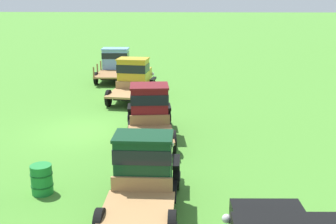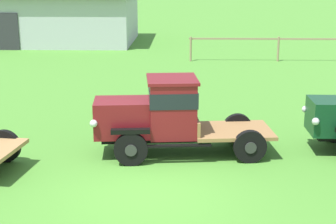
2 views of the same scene
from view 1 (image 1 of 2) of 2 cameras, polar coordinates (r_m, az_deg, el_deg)
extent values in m
plane|color=#47842D|center=(18.24, -10.85, -2.57)|extent=(240.00, 240.00, 0.00)
cylinder|color=black|center=(30.90, -8.53, 5.79)|extent=(0.80, 0.19, 0.80)
cylinder|color=#2D2D2D|center=(30.92, -8.72, 5.78)|extent=(0.28, 0.03, 0.28)
cylinder|color=black|center=(30.63, -4.91, 5.81)|extent=(0.80, 0.19, 0.80)
cylinder|color=#2D2D2D|center=(30.62, -4.72, 5.81)|extent=(0.28, 0.03, 0.28)
cylinder|color=black|center=(27.54, -9.75, 4.53)|extent=(0.80, 0.19, 0.80)
cylinder|color=#2D2D2D|center=(27.56, -9.96, 4.52)|extent=(0.28, 0.03, 0.28)
cylinder|color=black|center=(27.23, -5.70, 4.55)|extent=(0.80, 0.19, 0.80)
cylinder|color=#2D2D2D|center=(27.22, -5.49, 4.55)|extent=(0.28, 0.03, 0.28)
cube|color=black|center=(29.09, -7.20, 5.38)|extent=(5.08, 1.15, 0.12)
cube|color=#70A3D1|center=(30.89, -6.71, 7.02)|extent=(1.66, 1.39, 0.97)
cube|color=silver|center=(31.67, -6.50, 7.16)|extent=(0.08, 1.07, 0.73)
sphere|color=silver|center=(31.78, -7.82, 7.27)|extent=(0.20, 0.20, 0.20)
sphere|color=silver|center=(31.58, -5.18, 7.30)|extent=(0.20, 0.20, 0.20)
cube|color=black|center=(30.83, -8.57, 6.61)|extent=(0.92, 0.21, 0.12)
cube|color=black|center=(30.55, -4.93, 6.64)|extent=(0.92, 0.21, 0.12)
cube|color=#70A3D1|center=(29.50, -7.09, 7.05)|extent=(1.15, 1.74, 1.43)
cube|color=black|center=(29.46, -7.11, 7.67)|extent=(1.19, 1.77, 0.40)
cube|color=#70A3D1|center=(29.40, -7.14, 8.50)|extent=(1.26, 1.81, 0.08)
cube|color=black|center=(29.68, -8.91, 5.48)|extent=(1.57, 0.16, 0.05)
cube|color=black|center=(29.40, -5.22, 5.51)|extent=(1.57, 0.16, 0.05)
cube|color=olive|center=(27.73, -7.62, 5.09)|extent=(2.77, 1.99, 0.10)
cube|color=olive|center=(29.02, -9.09, 6.24)|extent=(0.08, 0.08, 0.63)
cube|color=olive|center=(28.74, -5.43, 6.27)|extent=(0.08, 0.08, 0.63)
cube|color=olive|center=(27.83, -9.55, 5.82)|extent=(0.08, 0.08, 0.63)
cube|color=olive|center=(27.53, -5.73, 5.85)|extent=(0.08, 0.08, 0.63)
cube|color=olive|center=(26.63, -10.04, 5.35)|extent=(0.08, 0.08, 0.63)
cube|color=olive|center=(26.33, -6.06, 5.39)|extent=(0.08, 0.08, 0.63)
cylinder|color=black|center=(24.67, -6.07, 3.46)|extent=(0.89, 0.26, 0.88)
cylinder|color=#2D2D2D|center=(24.69, -6.28, 3.47)|extent=(0.31, 0.07, 0.31)
cylinder|color=black|center=(24.26, -2.02, 3.33)|extent=(0.89, 0.26, 0.88)
cylinder|color=#2D2D2D|center=(24.24, -1.81, 3.32)|extent=(0.31, 0.07, 0.31)
cylinder|color=black|center=(21.97, -8.07, 1.87)|extent=(0.89, 0.26, 0.88)
cylinder|color=#2D2D2D|center=(22.00, -8.30, 1.88)|extent=(0.31, 0.07, 0.31)
cylinder|color=black|center=(21.51, -3.56, 1.70)|extent=(0.89, 0.26, 0.88)
cylinder|color=#2D2D2D|center=(21.49, -3.31, 1.69)|extent=(0.31, 0.07, 0.31)
cube|color=black|center=(23.19, -4.82, 2.91)|extent=(4.28, 1.50, 0.12)
cube|color=gold|center=(24.54, -3.97, 4.84)|extent=(1.63, 1.42, 0.88)
cube|color=silver|center=(25.23, -3.59, 5.04)|extent=(0.18, 0.98, 0.66)
sphere|color=silver|center=(25.39, -5.06, 5.23)|extent=(0.20, 0.20, 0.20)
sphere|color=silver|center=(25.09, -2.10, 5.16)|extent=(0.20, 0.20, 0.20)
cube|color=black|center=(24.57, -6.10, 4.57)|extent=(1.02, 0.33, 0.12)
cube|color=black|center=(24.16, -2.03, 4.46)|extent=(1.02, 0.33, 0.12)
cube|color=gold|center=(23.25, -4.72, 5.12)|extent=(1.27, 1.69, 1.60)
cube|color=black|center=(23.19, -4.74, 5.99)|extent=(1.32, 1.73, 0.45)
cube|color=gold|center=(23.11, -4.77, 7.17)|extent=(1.38, 1.77, 0.08)
cube|color=black|center=(23.55, -6.79, 3.01)|extent=(1.52, 0.33, 0.05)
cube|color=black|center=(23.13, -2.64, 2.87)|extent=(1.52, 0.33, 0.05)
cube|color=#9E7547|center=(21.95, -5.65, 2.46)|extent=(2.20, 2.05, 0.10)
cube|color=#9E7547|center=(22.80, -5.04, 3.56)|extent=(0.29, 1.68, 0.44)
cylinder|color=black|center=(18.29, -5.13, -0.85)|extent=(0.89, 0.27, 0.88)
cylinder|color=#2D2D2D|center=(18.30, -5.46, -0.86)|extent=(0.31, 0.06, 0.31)
cylinder|color=black|center=(18.31, 0.04, -0.77)|extent=(0.89, 0.27, 0.88)
cylinder|color=#2D2D2D|center=(18.32, 0.37, -0.77)|extent=(0.31, 0.06, 0.31)
cylinder|color=black|center=(15.32, -5.48, -4.19)|extent=(0.89, 0.27, 0.88)
cylinder|color=#2D2D2D|center=(15.32, -5.87, -4.20)|extent=(0.31, 0.06, 0.31)
cylinder|color=black|center=(15.34, 0.71, -4.09)|extent=(0.89, 0.27, 0.88)
cylinder|color=#2D2D2D|center=(15.35, 1.11, -4.08)|extent=(0.31, 0.06, 0.31)
cube|color=black|center=(16.87, -2.48, -1.95)|extent=(4.53, 1.34, 0.12)
cube|color=maroon|center=(18.33, -2.58, 1.28)|extent=(1.60, 1.30, 0.98)
cube|color=silver|center=(19.04, -2.60, 1.67)|extent=(0.15, 0.91, 0.73)
sphere|color=silver|center=(19.04, -4.47, 1.87)|extent=(0.20, 0.20, 0.20)
sphere|color=silver|center=(19.05, -0.74, 1.92)|extent=(0.20, 0.20, 0.20)
cube|color=black|center=(18.16, -5.17, 0.63)|extent=(1.03, 0.30, 0.12)
cube|color=black|center=(18.18, 0.04, 0.71)|extent=(1.03, 0.30, 0.12)
cube|color=maroon|center=(16.95, -2.53, 0.96)|extent=(1.35, 1.56, 1.48)
cube|color=black|center=(16.87, -2.54, 2.06)|extent=(1.41, 1.60, 0.42)
cube|color=maroon|center=(16.77, -2.56, 3.55)|extent=(1.48, 1.64, 0.08)
cube|color=black|center=(17.08, -5.20, -1.85)|extent=(1.71, 0.30, 0.05)
cube|color=black|center=(17.09, 0.23, -1.77)|extent=(1.71, 0.30, 0.05)
cube|color=olive|center=(15.55, -2.41, -3.08)|extent=(2.29, 1.88, 0.10)
cube|color=olive|center=(16.46, -2.47, -1.17)|extent=(0.23, 1.57, 0.44)
cylinder|color=black|center=(12.82, -6.57, -8.46)|extent=(0.83, 0.20, 0.82)
cylinder|color=#2D2D2D|center=(12.84, -7.06, -8.44)|extent=(0.29, 0.03, 0.29)
cylinder|color=black|center=(12.66, 1.13, -8.68)|extent=(0.83, 0.20, 0.82)
cylinder|color=#2D2D2D|center=(12.65, 1.63, -8.69)|extent=(0.29, 0.03, 0.29)
cube|color=black|center=(11.50, -3.41, -10.89)|extent=(4.22, 0.99, 0.12)
cube|color=#0F381E|center=(12.68, -2.68, -5.64)|extent=(1.53, 1.21, 0.94)
cube|color=silver|center=(13.37, -2.37, -4.70)|extent=(0.07, 0.94, 0.71)
sphere|color=silver|center=(13.43, -5.09, -4.34)|extent=(0.20, 0.20, 0.20)
sphere|color=silver|center=(13.31, 0.37, -4.46)|extent=(0.20, 0.20, 0.20)
cube|color=black|center=(12.64, -6.64, -6.55)|extent=(0.95, 0.21, 0.12)
cube|color=black|center=(12.47, 1.14, -6.75)|extent=(0.95, 0.21, 0.12)
cube|color=#0F381E|center=(11.45, -3.31, -6.81)|extent=(0.99, 1.51, 1.41)
cube|color=black|center=(11.33, -3.34, -5.33)|extent=(1.03, 1.54, 0.40)
cube|color=#0F381E|center=(11.18, -3.37, -3.28)|extent=(1.09, 1.58, 0.08)
cube|color=black|center=(11.80, -7.40, -10.39)|extent=(1.37, 0.16, 0.05)
cube|color=black|center=(11.62, 0.85, -10.67)|extent=(1.37, 0.16, 0.05)
cube|color=#9E7547|center=(10.36, -4.20, -13.41)|extent=(2.11, 1.76, 0.10)
cube|color=#9E7547|center=(11.14, -3.58, -9.87)|extent=(0.10, 1.62, 0.44)
cube|color=silver|center=(9.38, 12.69, -14.34)|extent=(0.10, 1.12, 0.73)
sphere|color=silver|center=(9.22, 7.92, -14.12)|extent=(0.20, 0.20, 0.20)
sphere|color=silver|center=(9.54, 17.31, -13.65)|extent=(0.20, 0.20, 0.20)
cylinder|color=#1E7F33|center=(12.91, -16.73, -8.73)|extent=(0.62, 0.62, 0.88)
cylinder|color=#124C1E|center=(12.84, -16.79, -8.01)|extent=(0.65, 0.65, 0.03)
cylinder|color=#124C1E|center=(12.99, -16.67, -9.44)|extent=(0.65, 0.65, 0.03)
camera|label=2|loc=(21.93, -41.35, 9.82)|focal=55.00mm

